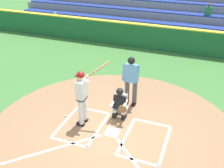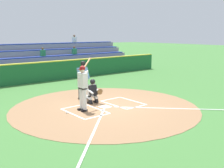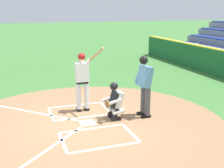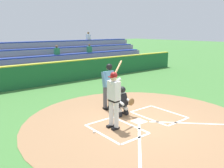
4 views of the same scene
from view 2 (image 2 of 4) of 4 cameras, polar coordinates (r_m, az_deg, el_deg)
The scene contains 9 objects.
ground_plane at distance 11.66m, azimuth -1.48°, elevation -4.91°, with size 120.00×120.00×0.00m, color #427A38.
dirt_circle at distance 11.65m, azimuth -1.48°, elevation -4.88°, with size 8.00×8.00×0.01m, color #99704C.
home_plate_and_chalk at distance 11.00m, azimuth 1.36°, elevation -5.79°, with size 7.93×4.91×0.01m.
batter at distance 10.92m, azimuth -6.23°, elevation -0.11°, with size 0.92×0.72×2.13m.
catcher at distance 12.14m, azimuth -4.10°, elevation -1.42°, with size 0.59×0.60×1.13m.
plate_umpire at distance 12.84m, azimuth -6.25°, elevation 1.43°, with size 0.59×0.43×1.86m.
baseball at distance 10.88m, azimuth -9.62°, elevation -6.01°, with size 0.07×0.07×0.07m, color white.
backstop_wall at distance 17.92m, azimuth -16.45°, elevation 2.33°, with size 22.00×0.36×1.31m.
bleacher_stand at distance 20.92m, azimuth -20.01°, elevation 3.84°, with size 20.00×4.25×3.00m.
Camera 2 is at (6.90, 8.85, 3.16)m, focal length 43.03 mm.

